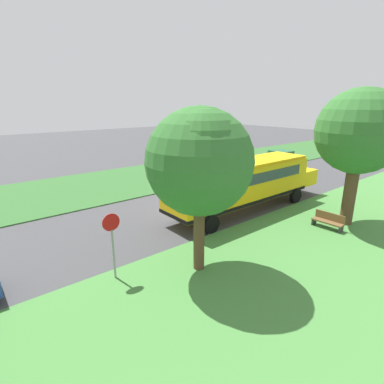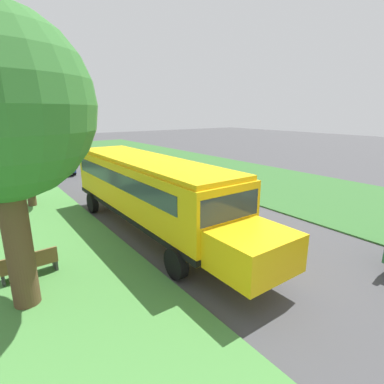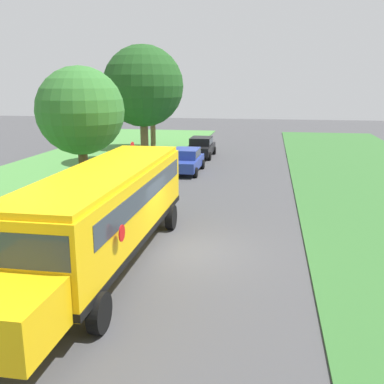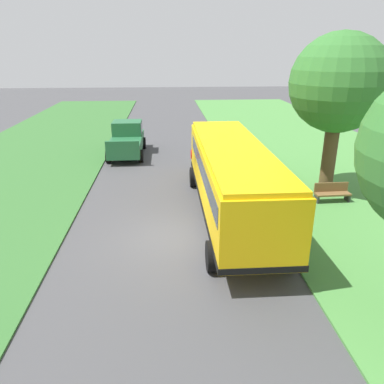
{
  "view_description": "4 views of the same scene",
  "coord_description": "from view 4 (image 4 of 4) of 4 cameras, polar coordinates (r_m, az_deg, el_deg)",
  "views": [
    {
      "loc": [
        -14.43,
        12.32,
        6.65
      ],
      "look_at": [
        -0.42,
        0.91,
        1.22
      ],
      "focal_mm": 28.0,
      "sensor_mm": 36.0,
      "label": 1
    },
    {
      "loc": [
        -8.27,
        -12.64,
        5.07
      ],
      "look_at": [
        0.06,
        -1.22,
        1.25
      ],
      "focal_mm": 28.0,
      "sensor_mm": 36.0,
      "label": 2
    },
    {
      "loc": [
        2.58,
        -14.67,
        5.79
      ],
      "look_at": [
        -0.46,
        2.88,
        1.44
      ],
      "focal_mm": 42.0,
      "sensor_mm": 36.0,
      "label": 3
    },
    {
      "loc": [
        0.12,
        12.56,
        6.62
      ],
      "look_at": [
        -0.83,
        -0.8,
        1.5
      ],
      "focal_mm": 35.0,
      "sensor_mm": 36.0,
      "label": 4
    }
  ],
  "objects": [
    {
      "name": "pickup_truck",
      "position": [
        25.55,
        -9.88,
        8.07
      ],
      "size": [
        2.28,
        5.4,
        2.1
      ],
      "color": "#236038",
      "rests_on": "ground"
    },
    {
      "name": "ground_plane",
      "position": [
        14.2,
        -3.15,
        -6.9
      ],
      "size": [
        120.0,
        120.0,
        0.0
      ],
      "primitive_type": "plane",
      "color": "#424244"
    },
    {
      "name": "oak_tree_beside_bus",
      "position": [
        18.67,
        21.58,
        15.33
      ],
      "size": [
        4.44,
        4.44,
        7.42
      ],
      "color": "brown",
      "rests_on": "ground"
    },
    {
      "name": "school_bus",
      "position": [
        15.19,
        5.96,
        2.8
      ],
      "size": [
        2.85,
        12.42,
        3.16
      ],
      "color": "yellow",
      "rests_on": "ground"
    },
    {
      "name": "park_bench",
      "position": [
        18.28,
        20.55,
        -0.12
      ],
      "size": [
        1.62,
        0.55,
        0.92
      ],
      "color": "brown",
      "rests_on": "ground"
    }
  ]
}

